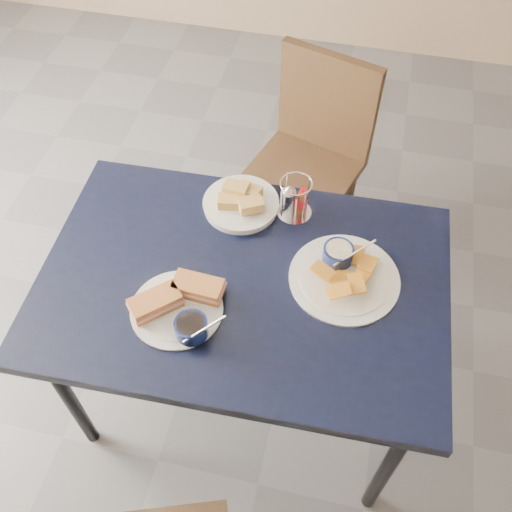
% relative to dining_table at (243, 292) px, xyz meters
% --- Properties ---
extents(ground, '(6.00, 6.00, 0.00)m').
position_rel_dining_table_xyz_m(ground, '(0.13, -0.04, -0.68)').
color(ground, '#4C4C51').
rests_on(ground, ground).
extents(dining_table, '(1.21, 0.83, 0.75)m').
position_rel_dining_table_xyz_m(dining_table, '(0.00, 0.00, 0.00)').
color(dining_table, black).
rests_on(dining_table, ground).
extents(chair_far, '(0.52, 0.51, 0.88)m').
position_rel_dining_table_xyz_m(chair_far, '(0.06, 0.89, -0.18)').
color(chair_far, black).
rests_on(chair_far, ground).
extents(sandwich_plate, '(0.30, 0.26, 0.12)m').
position_rel_dining_table_xyz_m(sandwich_plate, '(-0.14, -0.14, 0.09)').
color(sandwich_plate, white).
rests_on(sandwich_plate, dining_table).
extents(plantain_plate, '(0.32, 0.32, 0.12)m').
position_rel_dining_table_xyz_m(plantain_plate, '(0.28, 0.08, 0.08)').
color(plantain_plate, white).
rests_on(plantain_plate, dining_table).
extents(bread_basket, '(0.24, 0.24, 0.07)m').
position_rel_dining_table_xyz_m(bread_basket, '(-0.07, 0.28, 0.09)').
color(bread_basket, white).
rests_on(bread_basket, dining_table).
extents(condiment_caddy, '(0.11, 0.11, 0.14)m').
position_rel_dining_table_xyz_m(condiment_caddy, '(0.09, 0.29, 0.12)').
color(condiment_caddy, silver).
rests_on(condiment_caddy, dining_table).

